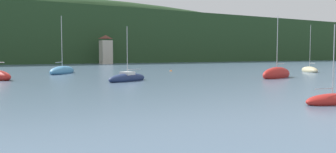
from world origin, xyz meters
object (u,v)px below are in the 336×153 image
object	(u,v)px
sailboat_mid_4	(277,74)
sailboat_far_5	(127,78)
sailboat_mid_0	(332,100)
sailboat_far_2	(62,71)
sailboat_far_8	(310,70)
mooring_buoy_mid	(171,71)
shore_building_westcentral	(106,50)

from	to	relation	value
sailboat_mid_4	sailboat_far_5	bearing A→B (deg)	-32.43
sailboat_mid_0	sailboat_far_2	bearing A→B (deg)	105.82
sailboat_mid_4	sailboat_far_8	size ratio (longest dim) A/B	1.01
sailboat_mid_0	sailboat_far_8	xyz separation A→B (m)	(30.26, 25.32, 0.10)
sailboat_far_8	sailboat_mid_4	bearing A→B (deg)	145.69
mooring_buoy_mid	sailboat_far_5	bearing A→B (deg)	-132.41
shore_building_westcentral	sailboat_mid_4	xyz separation A→B (m)	(-1.91, -70.47, -3.87)
sailboat_far_2	sailboat_far_8	size ratio (longest dim) A/B	1.13
sailboat_far_2	sailboat_mid_4	world-z (taller)	sailboat_far_2
sailboat_mid_0	shore_building_westcentral	bearing A→B (deg)	85.45
shore_building_westcentral	sailboat_mid_0	bearing A→B (deg)	-100.58
sailboat_mid_0	sailboat_far_8	bearing A→B (deg)	45.95
sailboat_far_2	sailboat_far_5	distance (m)	18.87
sailboat_far_2	mooring_buoy_mid	xyz separation A→B (m)	(18.36, -1.86, -0.38)
sailboat_far_2	sailboat_mid_0	bearing A→B (deg)	-135.63
shore_building_westcentral	mooring_buoy_mid	bearing A→B (deg)	-96.09
shore_building_westcentral	sailboat_far_2	distance (m)	53.12
sailboat_far_8	mooring_buoy_mid	bearing A→B (deg)	84.46
shore_building_westcentral	sailboat_mid_0	distance (m)	90.11
sailboat_mid_4	sailboat_far_2	bearing A→B (deg)	-65.78
sailboat_far_2	sailboat_far_5	xyz separation A→B (m)	(3.05, -18.62, -0.07)
sailboat_mid_0	sailboat_far_5	distance (m)	22.80
shore_building_westcentral	sailboat_far_2	world-z (taller)	sailboat_far_2
sailboat_far_2	sailboat_far_8	world-z (taller)	sailboat_far_2
sailboat_mid_4	sailboat_mid_0	bearing A→B (deg)	31.84
sailboat_far_8	mooring_buoy_mid	world-z (taller)	sailboat_far_8
sailboat_mid_0	sailboat_far_2	size ratio (longest dim) A/B	0.54
sailboat_mid_4	sailboat_far_5	distance (m)	19.18
sailboat_mid_4	mooring_buoy_mid	bearing A→B (deg)	-100.09
sailboat_mid_0	sailboat_far_5	xyz separation A→B (m)	(-4.03, 22.44, 0.11)
sailboat_mid_0	sailboat_mid_4	distance (m)	23.20
sailboat_mid_0	mooring_buoy_mid	distance (m)	40.79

